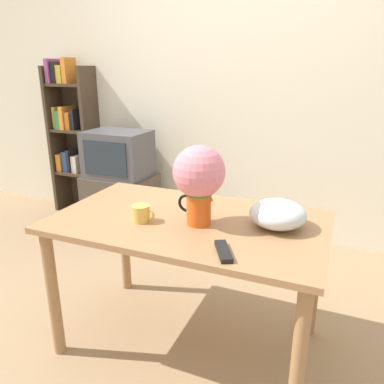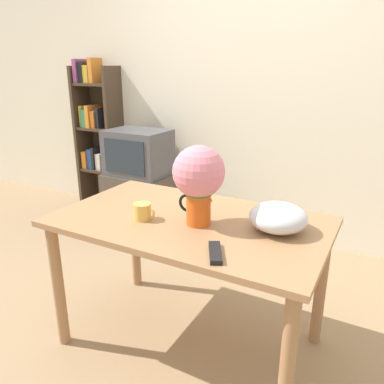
{
  "view_description": "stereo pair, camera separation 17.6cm",
  "coord_description": "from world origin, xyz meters",
  "px_view_note": "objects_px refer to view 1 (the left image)",
  "views": [
    {
      "loc": [
        0.89,
        -1.54,
        1.45
      ],
      "look_at": [
        0.25,
        -0.0,
        0.89
      ],
      "focal_mm": 35.0,
      "sensor_mm": 36.0,
      "label": 1
    },
    {
      "loc": [
        1.05,
        -1.47,
        1.45
      ],
      "look_at": [
        0.25,
        -0.0,
        0.89
      ],
      "focal_mm": 35.0,
      "sensor_mm": 36.0,
      "label": 2
    }
  ],
  "objects_px": {
    "white_bowl": "(278,214)",
    "flower_vase": "(199,178)",
    "tv_set": "(118,154)",
    "coffee_mug": "(141,213)"
  },
  "relations": [
    {
      "from": "white_bowl",
      "to": "tv_set",
      "type": "relative_size",
      "value": 0.49
    },
    {
      "from": "flower_vase",
      "to": "coffee_mug",
      "type": "xyz_separation_m",
      "value": [
        -0.27,
        -0.08,
        -0.19
      ]
    },
    {
      "from": "coffee_mug",
      "to": "tv_set",
      "type": "bearing_deg",
      "value": 127.27
    },
    {
      "from": "coffee_mug",
      "to": "tv_set",
      "type": "xyz_separation_m",
      "value": [
        -0.98,
        1.29,
        -0.06
      ]
    },
    {
      "from": "flower_vase",
      "to": "tv_set",
      "type": "bearing_deg",
      "value": 135.85
    },
    {
      "from": "flower_vase",
      "to": "coffee_mug",
      "type": "height_order",
      "value": "flower_vase"
    },
    {
      "from": "white_bowl",
      "to": "flower_vase",
      "type": "bearing_deg",
      "value": -162.94
    },
    {
      "from": "coffee_mug",
      "to": "white_bowl",
      "type": "xyz_separation_m",
      "value": [
        0.62,
        0.19,
        0.02
      ]
    },
    {
      "from": "flower_vase",
      "to": "tv_set",
      "type": "height_order",
      "value": "flower_vase"
    },
    {
      "from": "coffee_mug",
      "to": "tv_set",
      "type": "height_order",
      "value": "tv_set"
    }
  ]
}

